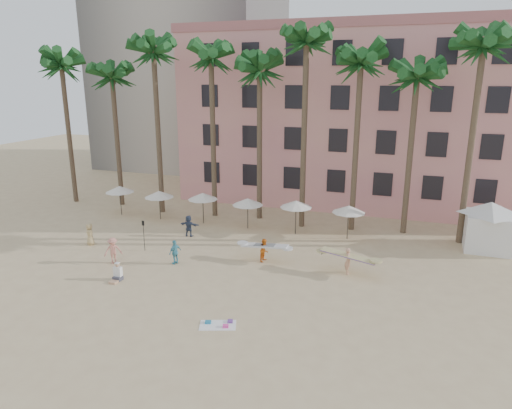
{
  "coord_description": "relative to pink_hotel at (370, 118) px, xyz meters",
  "views": [
    {
      "loc": [
        10.91,
        -20.64,
        11.87
      ],
      "look_at": [
        1.9,
        6.0,
        4.0
      ],
      "focal_mm": 32.0,
      "sensor_mm": 36.0,
      "label": 1
    }
  ],
  "objects": [
    {
      "name": "cabana",
      "position": [
        9.68,
        -12.44,
        -5.93
      ],
      "size": [
        4.64,
        4.64,
        3.5
      ],
      "color": "white",
      "rests_on": "ground"
    },
    {
      "name": "beachgoers",
      "position": [
        -13.23,
        -20.45,
        -7.15
      ],
      "size": [
        8.46,
        7.3,
        1.79
      ],
      "color": "tan",
      "rests_on": "ground"
    },
    {
      "name": "carrier_yellow",
      "position": [
        0.9,
        -19.79,
        -7.03
      ],
      "size": [
        3.52,
        1.32,
        1.69
      ],
      "color": "tan",
      "rests_on": "ground"
    },
    {
      "name": "ground",
      "position": [
        -7.0,
        -26.0,
        -8.0
      ],
      "size": [
        120.0,
        120.0,
        0.0
      ],
      "primitive_type": "plane",
      "color": "#D1B789",
      "rests_on": "ground"
    },
    {
      "name": "palm_row",
      "position": [
        -6.49,
        -11.0,
        4.97
      ],
      "size": [
        44.4,
        5.4,
        16.3
      ],
      "color": "brown",
      "rests_on": "ground"
    },
    {
      "name": "seated_man",
      "position": [
        -12.15,
        -25.32,
        -7.61
      ],
      "size": [
        0.49,
        0.86,
        1.12
      ],
      "color": "#3F3F4C",
      "rests_on": "ground"
    },
    {
      "name": "pink_hotel",
      "position": [
        0.0,
        0.0,
        0.0
      ],
      "size": [
        35.0,
        14.0,
        16.0
      ],
      "primitive_type": "cube",
      "color": "#E59A8B",
      "rests_on": "ground"
    },
    {
      "name": "paddle",
      "position": [
        -13.26,
        -20.5,
        -6.59
      ],
      "size": [
        0.18,
        0.04,
        2.23
      ],
      "color": "black",
      "rests_on": "ground"
    },
    {
      "name": "carrier_white",
      "position": [
        -4.64,
        -19.56,
        -7.15
      ],
      "size": [
        3.12,
        0.84,
        1.55
      ],
      "color": "orange",
      "rests_on": "ground"
    },
    {
      "name": "umbrella_row",
      "position": [
        -10.0,
        -13.5,
        -5.67
      ],
      "size": [
        22.5,
        2.7,
        2.73
      ],
      "color": "#332B23",
      "rests_on": "ground"
    },
    {
      "name": "beach_towel",
      "position": [
        -4.3,
        -28.11,
        -7.97
      ],
      "size": [
        2.03,
        1.53,
        0.14
      ],
      "color": "white",
      "rests_on": "ground"
    }
  ]
}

